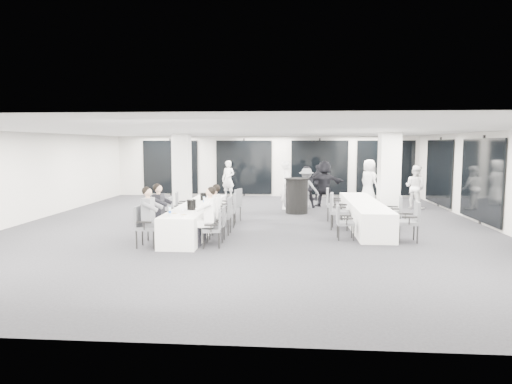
{
  "coord_description": "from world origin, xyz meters",
  "views": [
    {
      "loc": [
        1.21,
        -13.25,
        2.43
      ],
      "look_at": [
        0.19,
        -0.2,
        1.05
      ],
      "focal_mm": 32.0,
      "sensor_mm": 36.0,
      "label": 1
    }
  ],
  "objects_px": {
    "banquet_table_side": "(364,214)",
    "standing_guest_h": "(415,184)",
    "chair_side_left_mid": "(337,209)",
    "standing_guest_f": "(324,180)",
    "chair_main_left_second": "(155,219)",
    "standing_guest_d": "(319,180)",
    "cocktail_table": "(297,195)",
    "ice_bucket_far": "(204,196)",
    "chair_main_right_far": "(234,203)",
    "chair_side_left_far": "(332,202)",
    "chair_main_right_fourth": "(230,208)",
    "chair_main_right_mid": "(225,213)",
    "banquet_table_main": "(197,218)",
    "chair_side_right_mid": "(395,210)",
    "chair_side_right_far": "(386,203)",
    "standing_guest_c": "(306,185)",
    "chair_main_left_fourth": "(175,210)",
    "chair_main_left_far": "(181,205)",
    "standing_guest_a": "(287,182)",
    "chair_main_left_mid": "(164,215)",
    "standing_guest_g": "(228,177)",
    "ice_bucket_near": "(191,205)",
    "chair_main_right_second": "(219,222)",
    "standing_guest_b": "(306,184)",
    "chair_main_left_near": "(144,224)",
    "standing_guest_e": "(369,179)",
    "chair_side_left_near": "(343,220)",
    "chair_side_right_near": "(411,219)"
  },
  "relations": [
    {
      "from": "standing_guest_f",
      "to": "ice_bucket_far",
      "type": "xyz_separation_m",
      "value": [
        -3.91,
        -4.48,
        -0.15
      ]
    },
    {
      "from": "banquet_table_side",
      "to": "chair_side_right_far",
      "type": "xyz_separation_m",
      "value": [
        0.84,
        1.0,
        0.21
      ]
    },
    {
      "from": "chair_side_left_mid",
      "to": "standing_guest_b",
      "type": "height_order",
      "value": "standing_guest_b"
    },
    {
      "from": "chair_main_right_fourth",
      "to": "standing_guest_e",
      "type": "height_order",
      "value": "standing_guest_e"
    },
    {
      "from": "chair_side_right_mid",
      "to": "standing_guest_b",
      "type": "xyz_separation_m",
      "value": [
        -2.42,
        4.3,
        0.36
      ]
    },
    {
      "from": "chair_side_right_mid",
      "to": "ice_bucket_far",
      "type": "distance_m",
      "value": 5.62
    },
    {
      "from": "cocktail_table",
      "to": "chair_main_left_second",
      "type": "bearing_deg",
      "value": -127.45
    },
    {
      "from": "chair_side_left_near",
      "to": "chair_side_right_mid",
      "type": "relative_size",
      "value": 0.93
    },
    {
      "from": "chair_main_left_fourth",
      "to": "standing_guest_a",
      "type": "distance_m",
      "value": 5.11
    },
    {
      "from": "banquet_table_side",
      "to": "standing_guest_f",
      "type": "bearing_deg",
      "value": 101.06
    },
    {
      "from": "chair_main_right_mid",
      "to": "standing_guest_b",
      "type": "xyz_separation_m",
      "value": [
        2.34,
        5.39,
        0.32
      ]
    },
    {
      "from": "standing_guest_f",
      "to": "chair_main_left_mid",
      "type": "bearing_deg",
      "value": 42.75
    },
    {
      "from": "banquet_table_side",
      "to": "standing_guest_h",
      "type": "relative_size",
      "value": 2.7
    },
    {
      "from": "chair_side_right_far",
      "to": "standing_guest_c",
      "type": "height_order",
      "value": "standing_guest_c"
    },
    {
      "from": "cocktail_table",
      "to": "chair_side_right_mid",
      "type": "xyz_separation_m",
      "value": [
        2.78,
        -2.87,
        -0.08
      ]
    },
    {
      "from": "standing_guest_e",
      "to": "chair_side_right_far",
      "type": "bearing_deg",
      "value": 145.48
    },
    {
      "from": "chair_main_right_far",
      "to": "chair_side_left_far",
      "type": "bearing_deg",
      "value": -67.1
    },
    {
      "from": "standing_guest_e",
      "to": "chair_main_left_near",
      "type": "bearing_deg",
      "value": 110.11
    },
    {
      "from": "chair_side_right_mid",
      "to": "chair_main_left_fourth",
      "type": "bearing_deg",
      "value": 98.99
    },
    {
      "from": "chair_main_right_fourth",
      "to": "chair_side_left_mid",
      "type": "bearing_deg",
      "value": -95.96
    },
    {
      "from": "banquet_table_main",
      "to": "chair_main_left_mid",
      "type": "bearing_deg",
      "value": -152.46
    },
    {
      "from": "cocktail_table",
      "to": "chair_side_right_far",
      "type": "height_order",
      "value": "cocktail_table"
    },
    {
      "from": "banquet_table_side",
      "to": "chair_main_left_fourth",
      "type": "xyz_separation_m",
      "value": [
        -5.6,
        -0.33,
        0.12
      ]
    },
    {
      "from": "banquet_table_main",
      "to": "chair_main_left_second",
      "type": "relative_size",
      "value": 5.55
    },
    {
      "from": "chair_main_left_mid",
      "to": "chair_side_left_far",
      "type": "relative_size",
      "value": 0.86
    },
    {
      "from": "chair_main_left_second",
      "to": "chair_main_right_mid",
      "type": "height_order",
      "value": "chair_main_right_mid"
    },
    {
      "from": "chair_side_left_mid",
      "to": "chair_side_right_mid",
      "type": "relative_size",
      "value": 1.09
    },
    {
      "from": "chair_main_left_far",
      "to": "standing_guest_a",
      "type": "distance_m",
      "value": 4.5
    },
    {
      "from": "standing_guest_a",
      "to": "standing_guest_c",
      "type": "relative_size",
      "value": 1.17
    },
    {
      "from": "chair_main_left_near",
      "to": "chair_main_left_second",
      "type": "bearing_deg",
      "value": -179.94
    },
    {
      "from": "chair_side_left_mid",
      "to": "standing_guest_f",
      "type": "xyz_separation_m",
      "value": [
        -0.02,
        4.86,
        0.43
      ]
    },
    {
      "from": "banquet_table_side",
      "to": "chair_main_right_far",
      "type": "distance_m",
      "value": 3.98
    },
    {
      "from": "standing_guest_d",
      "to": "standing_guest_f",
      "type": "bearing_deg",
      "value": 67.27
    },
    {
      "from": "chair_main_left_second",
      "to": "standing_guest_d",
      "type": "relative_size",
      "value": 0.51
    },
    {
      "from": "cocktail_table",
      "to": "chair_main_right_fourth",
      "type": "relative_size",
      "value": 1.25
    },
    {
      "from": "chair_main_right_mid",
      "to": "chair_side_right_mid",
      "type": "xyz_separation_m",
      "value": [
        4.76,
        1.09,
        -0.04
      ]
    },
    {
      "from": "chair_side_left_mid",
      "to": "chair_side_right_mid",
      "type": "bearing_deg",
      "value": 103.25
    },
    {
      "from": "chair_side_right_far",
      "to": "chair_main_right_second",
      "type": "bearing_deg",
      "value": 130.93
    },
    {
      "from": "cocktail_table",
      "to": "ice_bucket_far",
      "type": "distance_m",
      "value": 3.84
    },
    {
      "from": "cocktail_table",
      "to": "ice_bucket_near",
      "type": "bearing_deg",
      "value": -120.89
    },
    {
      "from": "chair_main_right_fourth",
      "to": "standing_guest_h",
      "type": "distance_m",
      "value": 7.78
    },
    {
      "from": "banquet_table_main",
      "to": "chair_side_left_far",
      "type": "bearing_deg",
      "value": 28.16
    },
    {
      "from": "chair_main_right_fourth",
      "to": "chair_main_left_fourth",
      "type": "bearing_deg",
      "value": 85.32
    },
    {
      "from": "chair_main_right_far",
      "to": "ice_bucket_far",
      "type": "distance_m",
      "value": 1.11
    },
    {
      "from": "chair_side_right_far",
      "to": "standing_guest_c",
      "type": "relative_size",
      "value": 0.59
    },
    {
      "from": "cocktail_table",
      "to": "standing_guest_c",
      "type": "bearing_deg",
      "value": 74.13
    },
    {
      "from": "chair_side_right_mid",
      "to": "chair_main_right_second",
      "type": "bearing_deg",
      "value": 122.09
    },
    {
      "from": "standing_guest_h",
      "to": "ice_bucket_far",
      "type": "distance_m",
      "value": 8.35
    },
    {
      "from": "chair_main_right_far",
      "to": "chair_side_right_near",
      "type": "bearing_deg",
      "value": -104.05
    },
    {
      "from": "standing_guest_a",
      "to": "standing_guest_g",
      "type": "bearing_deg",
      "value": 64.87
    }
  ]
}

